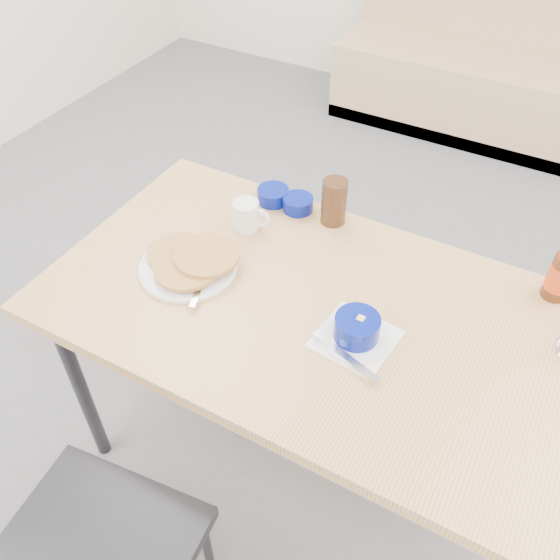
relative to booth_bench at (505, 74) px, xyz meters
The scene contains 10 objects.
ground 2.81m from the booth_bench, 90.00° to the right, with size 6.00×6.00×0.00m, color slate.
booth_bench is the anchor object (origin of this frame).
dining_table 2.56m from the booth_bench, 90.00° to the right, with size 1.40×0.80×0.76m.
pancake_plate 2.63m from the booth_bench, 97.81° to the right, with size 0.27×0.27×0.05m.
coffee_mug 2.41m from the booth_bench, 97.45° to the right, with size 0.11×0.08×0.09m.
grits_setting 2.63m from the booth_bench, 86.69° to the right, with size 0.20×0.21×0.08m.
creamer_bowl 2.26m from the booth_bench, 97.89° to the right, with size 0.10×0.10×0.04m.
butter_bowl 2.25m from the booth_bench, 95.63° to the right, with size 0.09×0.09×0.04m.
amber_tumbler 2.25m from the booth_bench, 92.56° to the right, with size 0.08×0.08×0.14m, color #3C2313.
sugar_wrapper 2.72m from the booth_bench, 99.43° to the right, with size 0.04×0.02×0.00m, color #D9484A.
Camera 1 is at (0.44, -0.72, 1.88)m, focal length 38.00 mm.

